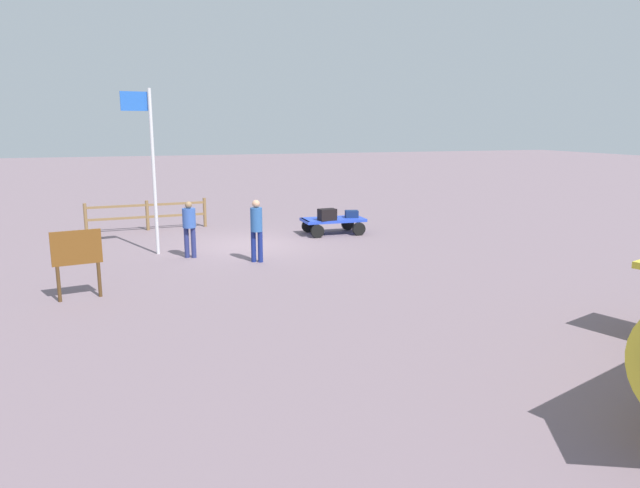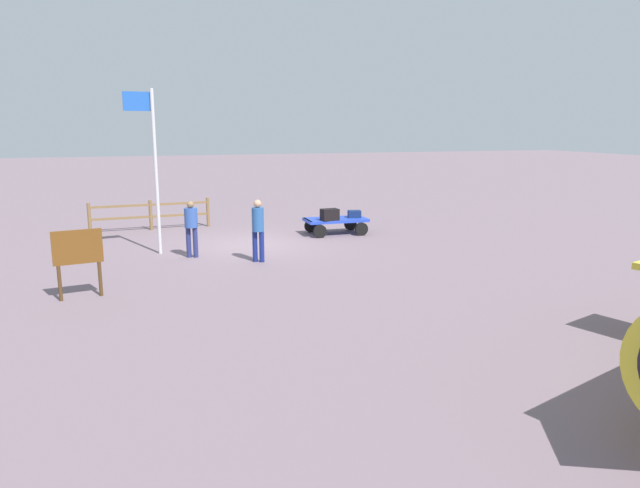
{
  "view_description": "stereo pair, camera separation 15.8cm",
  "coord_description": "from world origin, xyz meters",
  "px_view_note": "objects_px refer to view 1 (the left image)",
  "views": [
    {
      "loc": [
        3.76,
        18.21,
        3.78
      ],
      "look_at": [
        -0.37,
        6.0,
        1.17
      ],
      "focal_mm": 32.84,
      "sensor_mm": 36.0,
      "label": 1
    },
    {
      "loc": [
        3.61,
        18.26,
        3.78
      ],
      "look_at": [
        -0.37,
        6.0,
        1.17
      ],
      "focal_mm": 32.84,
      "sensor_mm": 36.0,
      "label": 2
    }
  ],
  "objects_px": {
    "luggage_cart": "(332,222)",
    "signboard": "(77,254)",
    "flagpole": "(150,159)",
    "suitcase_tan": "(352,214)",
    "worker_lead": "(256,226)",
    "suitcase_navy": "(327,215)",
    "worker_trailing": "(189,224)"
  },
  "relations": [
    {
      "from": "worker_lead",
      "to": "worker_trailing",
      "type": "height_order",
      "value": "worker_lead"
    },
    {
      "from": "flagpole",
      "to": "signboard",
      "type": "height_order",
      "value": "flagpole"
    },
    {
      "from": "worker_lead",
      "to": "signboard",
      "type": "height_order",
      "value": "worker_lead"
    },
    {
      "from": "worker_lead",
      "to": "signboard",
      "type": "distance_m",
      "value": 5.06
    },
    {
      "from": "luggage_cart",
      "to": "worker_lead",
      "type": "xyz_separation_m",
      "value": [
        3.5,
        3.43,
        0.6
      ]
    },
    {
      "from": "suitcase_tan",
      "to": "worker_trailing",
      "type": "xyz_separation_m",
      "value": [
        5.94,
        2.24,
        0.31
      ]
    },
    {
      "from": "signboard",
      "to": "flagpole",
      "type": "bearing_deg",
      "value": -113.31
    },
    {
      "from": "worker_lead",
      "to": "flagpole",
      "type": "height_order",
      "value": "flagpole"
    },
    {
      "from": "suitcase_navy",
      "to": "worker_trailing",
      "type": "height_order",
      "value": "worker_trailing"
    },
    {
      "from": "worker_trailing",
      "to": "flagpole",
      "type": "xyz_separation_m",
      "value": [
        0.95,
        -0.82,
        1.84
      ]
    },
    {
      "from": "luggage_cart",
      "to": "flagpole",
      "type": "relative_size",
      "value": 0.45
    },
    {
      "from": "luggage_cart",
      "to": "suitcase_tan",
      "type": "xyz_separation_m",
      "value": [
        -0.72,
        0.02,
        0.26
      ]
    },
    {
      "from": "luggage_cart",
      "to": "suitcase_navy",
      "type": "distance_m",
      "value": 0.57
    },
    {
      "from": "suitcase_tan",
      "to": "flagpole",
      "type": "relative_size",
      "value": 0.11
    },
    {
      "from": "luggage_cart",
      "to": "flagpole",
      "type": "height_order",
      "value": "flagpole"
    },
    {
      "from": "suitcase_tan",
      "to": "flagpole",
      "type": "xyz_separation_m",
      "value": [
        6.9,
        1.42,
        2.14
      ]
    },
    {
      "from": "suitcase_tan",
      "to": "signboard",
      "type": "xyz_separation_m",
      "value": [
        8.74,
        5.7,
        0.35
      ]
    },
    {
      "from": "flagpole",
      "to": "signboard",
      "type": "relative_size",
      "value": 3.12
    },
    {
      "from": "signboard",
      "to": "worker_trailing",
      "type": "bearing_deg",
      "value": -128.96
    },
    {
      "from": "suitcase_tan",
      "to": "worker_lead",
      "type": "distance_m",
      "value": 5.44
    },
    {
      "from": "luggage_cart",
      "to": "worker_lead",
      "type": "distance_m",
      "value": 4.94
    },
    {
      "from": "suitcase_tan",
      "to": "signboard",
      "type": "relative_size",
      "value": 0.33
    },
    {
      "from": "worker_trailing",
      "to": "signboard",
      "type": "height_order",
      "value": "worker_trailing"
    },
    {
      "from": "suitcase_navy",
      "to": "worker_trailing",
      "type": "bearing_deg",
      "value": 21.42
    },
    {
      "from": "luggage_cart",
      "to": "worker_trailing",
      "type": "xyz_separation_m",
      "value": [
        5.22,
        2.26,
        0.56
      ]
    },
    {
      "from": "worker_trailing",
      "to": "flagpole",
      "type": "bearing_deg",
      "value": -40.59
    },
    {
      "from": "luggage_cart",
      "to": "signboard",
      "type": "xyz_separation_m",
      "value": [
        8.02,
        5.72,
        0.61
      ]
    },
    {
      "from": "luggage_cart",
      "to": "suitcase_tan",
      "type": "bearing_deg",
      "value": 178.22
    },
    {
      "from": "worker_lead",
      "to": "flagpole",
      "type": "distance_m",
      "value": 3.79
    },
    {
      "from": "suitcase_navy",
      "to": "signboard",
      "type": "relative_size",
      "value": 0.4
    },
    {
      "from": "worker_trailing",
      "to": "signboard",
      "type": "bearing_deg",
      "value": 51.04
    },
    {
      "from": "suitcase_navy",
      "to": "signboard",
      "type": "height_order",
      "value": "signboard"
    }
  ]
}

